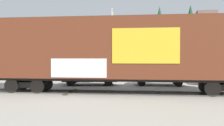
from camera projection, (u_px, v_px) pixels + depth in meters
name	position (u px, v px, depth m)	size (l,w,h in m)	color
ground_plane	(131.00, 93.00, 15.03)	(260.00, 260.00, 0.00)	gray
track	(152.00, 93.00, 14.85)	(59.98, 5.46, 0.08)	#4C4742
freight_car	(122.00, 50.00, 15.00)	(17.20, 3.98, 4.87)	#5B2B19
flagpole	(112.00, 34.00, 28.62)	(0.18, 1.33, 8.12)	silver
hillside	(126.00, 46.00, 80.27)	(156.49, 29.41, 17.29)	silver
parked_car_black	(90.00, 75.00, 19.72)	(4.50, 2.11, 1.59)	black
parked_car_white	(158.00, 75.00, 19.55)	(4.28, 2.28, 1.60)	silver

